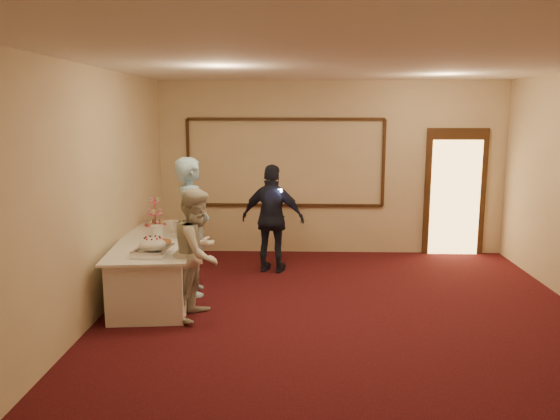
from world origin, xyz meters
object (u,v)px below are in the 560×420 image
at_px(plate_stack_b, 180,226).
at_px(guest, 273,219).
at_px(man, 193,226).
at_px(cupcake_stand, 155,214).
at_px(woman, 198,253).
at_px(pavlova_tray, 153,247).
at_px(tart, 161,243).
at_px(buffet_table, 159,265).
at_px(plate_stack_a, 157,231).

distance_m(plate_stack_b, guest, 1.46).
relative_size(plate_stack_b, man, 0.10).
relative_size(cupcake_stand, guest, 0.28).
height_order(plate_stack_b, woman, woman).
bearing_deg(guest, plate_stack_b, 39.54).
bearing_deg(guest, man, 58.80).
relative_size(pavlova_tray, guest, 0.35).
bearing_deg(tart, cupcake_stand, 107.51).
xyz_separation_m(pavlova_tray, plate_stack_b, (0.06, 1.25, -0.01)).
xyz_separation_m(tart, guest, (1.38, 1.46, 0.04)).
relative_size(buffet_table, tart, 8.68).
distance_m(buffet_table, cupcake_stand, 1.07).
relative_size(buffet_table, man, 1.43).
relative_size(pavlova_tray, plate_stack_a, 3.09).
bearing_deg(plate_stack_a, tart, -70.27).
distance_m(buffet_table, tart, 0.59).
height_order(buffet_table, guest, guest).
distance_m(buffet_table, guest, 1.92).
xyz_separation_m(pavlova_tray, cupcake_stand, (-0.41, 1.70, 0.08)).
xyz_separation_m(plate_stack_a, man, (0.51, -0.09, 0.09)).
height_order(buffet_table, plate_stack_a, plate_stack_a).
xyz_separation_m(buffet_table, woman, (0.71, -0.85, 0.40)).
height_order(pavlova_tray, tart, pavlova_tray).
relative_size(cupcake_stand, woman, 0.30).
bearing_deg(cupcake_stand, tart, -72.49).
bearing_deg(tart, plate_stack_b, 85.25).
bearing_deg(cupcake_stand, plate_stack_a, -73.91).
distance_m(plate_stack_a, tart, 0.52).
distance_m(pavlova_tray, cupcake_stand, 1.75).
bearing_deg(plate_stack_b, pavlova_tray, -92.71).
xyz_separation_m(buffet_table, tart, (0.15, -0.39, 0.41)).
relative_size(pavlova_tray, tart, 1.89).
height_order(pavlova_tray, woman, woman).
xyz_separation_m(cupcake_stand, tart, (0.40, -1.27, -0.14)).
bearing_deg(plate_stack_b, plate_stack_a, -126.38).
xyz_separation_m(buffet_table, pavlova_tray, (0.16, -0.82, 0.47)).
xyz_separation_m(plate_stack_a, tart, (0.17, -0.49, -0.05)).
distance_m(pavlova_tray, man, 0.90).
xyz_separation_m(tart, man, (0.34, 0.40, 0.14)).
relative_size(plate_stack_b, tart, 0.61).
bearing_deg(tart, woman, -39.20).
distance_m(pavlova_tray, plate_stack_a, 0.94).
height_order(buffet_table, woman, woman).
bearing_deg(man, woman, -179.73).
height_order(pavlova_tray, plate_stack_b, pavlova_tray).
relative_size(tart, woman, 0.20).
bearing_deg(plate_stack_b, buffet_table, -116.81).
bearing_deg(man, tart, 125.39).
xyz_separation_m(plate_stack_a, guest, (1.56, 0.98, -0.01)).
xyz_separation_m(plate_stack_b, guest, (1.31, 0.65, -0.01)).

